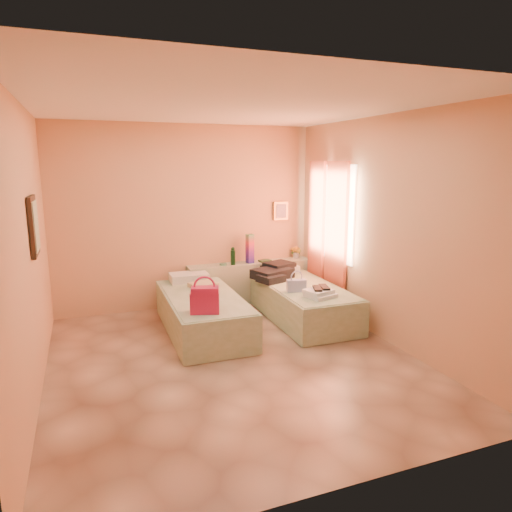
{
  "coord_description": "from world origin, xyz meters",
  "views": [
    {
      "loc": [
        -1.5,
        -4.64,
        2.22
      ],
      "look_at": [
        0.59,
        0.85,
        1.02
      ],
      "focal_mm": 32.0,
      "sensor_mm": 36.0,
      "label": 1
    }
  ],
  "objects_px": {
    "bed_left": "(203,313)",
    "blue_handbag": "(296,286)",
    "bed_right": "(302,302)",
    "green_book": "(265,261)",
    "headboard_ledge": "(251,282)",
    "towel_stack": "(321,293)",
    "water_bottle": "(233,257)",
    "flower_vase": "(296,251)",
    "magenta_handbag": "(205,300)"
  },
  "relations": [
    {
      "from": "flower_vase",
      "to": "magenta_handbag",
      "type": "height_order",
      "value": "flower_vase"
    },
    {
      "from": "bed_right",
      "to": "towel_stack",
      "type": "height_order",
      "value": "towel_stack"
    },
    {
      "from": "water_bottle",
      "to": "towel_stack",
      "type": "height_order",
      "value": "water_bottle"
    },
    {
      "from": "headboard_ledge",
      "to": "towel_stack",
      "type": "relative_size",
      "value": 5.86
    },
    {
      "from": "headboard_ledge",
      "to": "magenta_handbag",
      "type": "distance_m",
      "value": 2.16
    },
    {
      "from": "magenta_handbag",
      "to": "bed_right",
      "type": "bearing_deg",
      "value": 40.84
    },
    {
      "from": "water_bottle",
      "to": "blue_handbag",
      "type": "bearing_deg",
      "value": -68.35
    },
    {
      "from": "headboard_ledge",
      "to": "magenta_handbag",
      "type": "relative_size",
      "value": 6.12
    },
    {
      "from": "water_bottle",
      "to": "bed_left",
      "type": "bearing_deg",
      "value": -127.26
    },
    {
      "from": "flower_vase",
      "to": "green_book",
      "type": "bearing_deg",
      "value": -171.61
    },
    {
      "from": "bed_right",
      "to": "blue_handbag",
      "type": "relative_size",
      "value": 7.78
    },
    {
      "from": "water_bottle",
      "to": "towel_stack",
      "type": "xyz_separation_m",
      "value": [
        0.68,
        -1.61,
        -0.23
      ]
    },
    {
      "from": "bed_left",
      "to": "bed_right",
      "type": "height_order",
      "value": "same"
    },
    {
      "from": "headboard_ledge",
      "to": "green_book",
      "type": "bearing_deg",
      "value": -8.01
    },
    {
      "from": "water_bottle",
      "to": "towel_stack",
      "type": "bearing_deg",
      "value": -67.26
    },
    {
      "from": "bed_left",
      "to": "magenta_handbag",
      "type": "height_order",
      "value": "magenta_handbag"
    },
    {
      "from": "green_book",
      "to": "bed_left",
      "type": "bearing_deg",
      "value": -150.35
    },
    {
      "from": "flower_vase",
      "to": "towel_stack",
      "type": "relative_size",
      "value": 0.67
    },
    {
      "from": "headboard_ledge",
      "to": "blue_handbag",
      "type": "xyz_separation_m",
      "value": [
        0.18,
        -1.32,
        0.26
      ]
    },
    {
      "from": "bed_left",
      "to": "bed_right",
      "type": "xyz_separation_m",
      "value": [
        1.47,
        0.0,
        0.0
      ]
    },
    {
      "from": "water_bottle",
      "to": "green_book",
      "type": "xyz_separation_m",
      "value": [
        0.55,
        0.03,
        -0.12
      ]
    },
    {
      "from": "flower_vase",
      "to": "towel_stack",
      "type": "xyz_separation_m",
      "value": [
        -0.48,
        -1.73,
        -0.22
      ]
    },
    {
      "from": "magenta_handbag",
      "to": "blue_handbag",
      "type": "xyz_separation_m",
      "value": [
        1.4,
        0.43,
        -0.07
      ]
    },
    {
      "from": "bed_left",
      "to": "flower_vase",
      "type": "bearing_deg",
      "value": 30.95
    },
    {
      "from": "bed_right",
      "to": "green_book",
      "type": "bearing_deg",
      "value": 100.22
    },
    {
      "from": "green_book",
      "to": "flower_vase",
      "type": "relative_size",
      "value": 0.8
    },
    {
      "from": "water_bottle",
      "to": "blue_handbag",
      "type": "height_order",
      "value": "water_bottle"
    },
    {
      "from": "towel_stack",
      "to": "headboard_ledge",
      "type": "bearing_deg",
      "value": 102.06
    },
    {
      "from": "bed_right",
      "to": "towel_stack",
      "type": "xyz_separation_m",
      "value": [
        -0.05,
        -0.63,
        0.3
      ]
    },
    {
      "from": "towel_stack",
      "to": "blue_handbag",
      "type": "bearing_deg",
      "value": 116.4
    },
    {
      "from": "bed_left",
      "to": "blue_handbag",
      "type": "distance_m",
      "value": 1.32
    },
    {
      "from": "bed_left",
      "to": "flower_vase",
      "type": "relative_size",
      "value": 8.57
    },
    {
      "from": "green_book",
      "to": "flower_vase",
      "type": "xyz_separation_m",
      "value": [
        0.6,
        0.09,
        0.1
      ]
    },
    {
      "from": "bed_left",
      "to": "water_bottle",
      "type": "relative_size",
      "value": 7.55
    },
    {
      "from": "bed_right",
      "to": "water_bottle",
      "type": "height_order",
      "value": "water_bottle"
    },
    {
      "from": "bed_left",
      "to": "towel_stack",
      "type": "bearing_deg",
      "value": -22.97
    },
    {
      "from": "water_bottle",
      "to": "headboard_ledge",
      "type": "bearing_deg",
      "value": 11.61
    },
    {
      "from": "green_book",
      "to": "towel_stack",
      "type": "bearing_deg",
      "value": -94.07
    },
    {
      "from": "bed_right",
      "to": "blue_handbag",
      "type": "height_order",
      "value": "blue_handbag"
    },
    {
      "from": "water_bottle",
      "to": "flower_vase",
      "type": "xyz_separation_m",
      "value": [
        1.16,
        0.12,
        -0.02
      ]
    },
    {
      "from": "headboard_ledge",
      "to": "towel_stack",
      "type": "distance_m",
      "value": 1.73
    },
    {
      "from": "bed_left",
      "to": "green_book",
      "type": "xyz_separation_m",
      "value": [
        1.3,
        1.02,
        0.42
      ]
    },
    {
      "from": "flower_vase",
      "to": "bed_left",
      "type": "bearing_deg",
      "value": -149.88
    },
    {
      "from": "bed_left",
      "to": "towel_stack",
      "type": "xyz_separation_m",
      "value": [
        1.43,
        -0.63,
        0.3
      ]
    },
    {
      "from": "bed_left",
      "to": "water_bottle",
      "type": "height_order",
      "value": "water_bottle"
    },
    {
      "from": "flower_vase",
      "to": "blue_handbag",
      "type": "bearing_deg",
      "value": -115.55
    },
    {
      "from": "headboard_ledge",
      "to": "bed_right",
      "type": "height_order",
      "value": "headboard_ledge"
    },
    {
      "from": "headboard_ledge",
      "to": "bed_left",
      "type": "height_order",
      "value": "headboard_ledge"
    },
    {
      "from": "bed_left",
      "to": "blue_handbag",
      "type": "relative_size",
      "value": 7.78
    },
    {
      "from": "headboard_ledge",
      "to": "blue_handbag",
      "type": "height_order",
      "value": "blue_handbag"
    }
  ]
}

